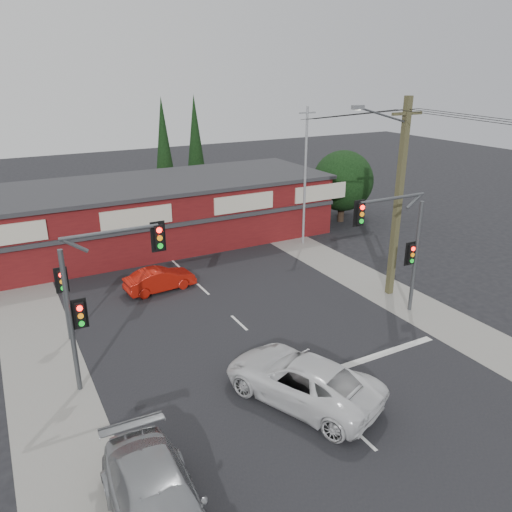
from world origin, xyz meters
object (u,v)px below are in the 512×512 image
white_suv (302,379)px  utility_pole (397,194)px  red_sedan (160,279)px  silver_suv (158,507)px  shop_building (136,214)px

white_suv → utility_pole: (8.96, 5.36, 4.59)m
red_sedan → silver_suv: bearing=156.5°
white_suv → shop_building: shop_building is taller
silver_suv → red_sedan: silver_suv is taller
white_suv → red_sedan: 11.61m
white_suv → shop_building: bearing=-111.8°
white_suv → red_sedan: white_suv is taller
shop_building → silver_suv: bearing=-104.6°
silver_suv → shop_building: (5.82, 22.28, 1.34)m
white_suv → silver_suv: white_suv is taller
silver_suv → utility_pole: (15.18, 8.28, 4.60)m
silver_suv → utility_pole: bearing=30.6°
silver_suv → shop_building: size_ratio=0.20×
red_sedan → shop_building: size_ratio=0.14×
shop_building → utility_pole: size_ratio=2.73×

